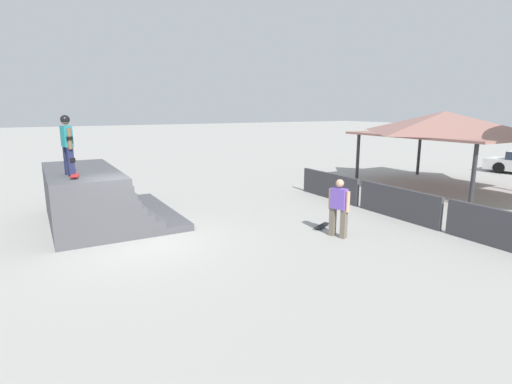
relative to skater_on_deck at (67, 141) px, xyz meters
name	(u,v)px	position (x,y,z in m)	size (l,w,h in m)	color
ground_plane	(140,241)	(1.58, 1.49, -2.75)	(160.00, 160.00, 0.00)	#A3A09B
quarter_pipe_ramp	(94,199)	(-1.08, 0.70, -1.96)	(5.07, 3.81, 1.76)	#4C4C51
skater_on_deck	(67,141)	(0.00, 0.00, 0.00)	(0.74, 0.30, 1.71)	#1E2347
skateboard_on_deck	(75,176)	(0.50, 0.07, -0.93)	(0.79, 0.30, 0.09)	silver
bystander_walking	(339,205)	(4.04, 6.59, -1.80)	(0.68, 0.35, 1.70)	#6B6051
skateboard_on_ground	(322,226)	(3.11, 6.75, -2.69)	(0.54, 0.80, 0.09)	blue
barrier_fence	(398,203)	(3.49, 9.66, -2.22)	(10.45, 0.12, 1.05)	#3D3D42
pavilion_shelter	(444,124)	(0.74, 15.58, 0.21)	(7.13, 5.36, 3.53)	#2D2D33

